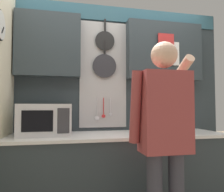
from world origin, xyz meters
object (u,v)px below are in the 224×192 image
Objects in this scene: microwave at (46,120)px; knife_block at (158,123)px; utensil_crock at (137,125)px; person at (164,129)px.

microwave is 1.20m from knife_block.
knife_block is at bearing 0.03° from microwave.
microwave reaches higher than knife_block.
person reaches higher than utensil_crock.
microwave is at bearing 180.00° from utensil_crock.
knife_block is (1.20, 0.00, -0.05)m from microwave.
microwave is 1.75× the size of knife_block.
microwave is 0.29× the size of person.
utensil_crock is 0.20× the size of person.
utensil_crock is (-0.24, -0.00, -0.02)m from knife_block.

